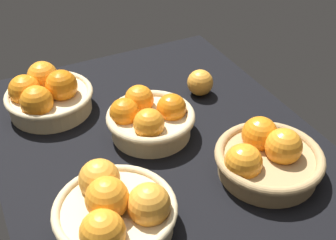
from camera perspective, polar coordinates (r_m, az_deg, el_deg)
name	(u,v)px	position (r cm, az deg, el deg)	size (l,w,h in cm)	color
market_tray	(154,142)	(107.16, -1.76, -2.77)	(84.00, 72.00, 3.00)	black
basket_far_left	(115,211)	(83.73, -6.68, -11.30)	(22.87, 22.87, 11.94)	#D3BC8C
basket_far_right	(46,95)	(116.23, -15.08, 3.05)	(21.82, 21.82, 11.29)	#D3BC8C
basket_near_left	(266,157)	(96.72, 12.32, -4.58)	(22.88, 22.88, 10.68)	tan
basket_center	(149,118)	(104.79, -2.42, 0.23)	(20.71, 20.71, 10.18)	#D3BC8C
loose_orange_front_gap	(200,83)	(119.58, 4.08, 4.73)	(6.90, 6.90, 6.90)	#F49E33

